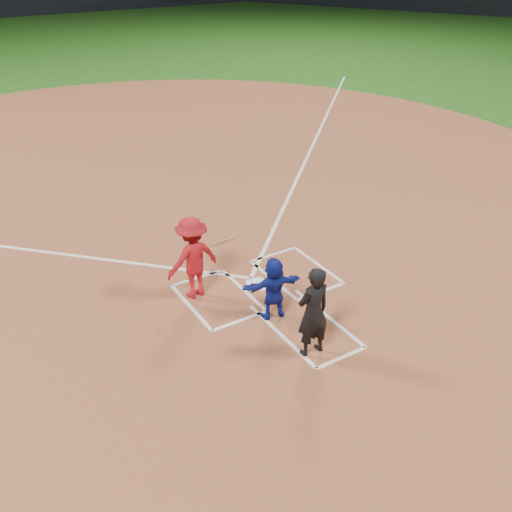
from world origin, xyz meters
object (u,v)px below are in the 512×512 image
home_plate (258,284)px  catcher (274,288)px  umpire (313,312)px  batter_at_plate (193,258)px

home_plate → catcher: catcher is taller
catcher → umpire: umpire is taller
umpire → batter_at_plate: size_ratio=1.00×
home_plate → batter_at_plate: 1.61m
home_plate → batter_at_plate: (-1.31, 0.36, 0.86)m
catcher → batter_at_plate: bearing=-46.2°
catcher → batter_at_plate: (-0.97, 1.47, 0.23)m
umpire → batter_at_plate: batter_at_plate is taller
home_plate → batter_at_plate: size_ratio=0.34×
home_plate → catcher: (-0.34, -1.11, 0.63)m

